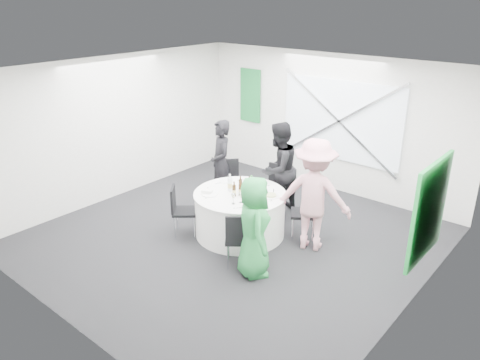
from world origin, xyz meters
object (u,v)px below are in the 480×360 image
Objects in this scene: banquet_table at (240,214)px; chair_front_left at (180,207)px; clear_water_bottle at (230,184)px; person_man_back at (278,169)px; person_woman_green at (254,227)px; chair_back_left at (229,180)px; chair_back_right at (308,209)px; green_water_bottle at (251,186)px; chair_back at (274,186)px; person_man_back_left at (221,163)px; chair_front_right at (239,236)px; person_woman_pink at (314,195)px.

chair_front_left is (-0.77, -0.66, 0.13)m from banquet_table.
person_man_back is at bearing 79.64° from clear_water_bottle.
person_man_back is 1.15× the size of person_woman_green.
chair_back_left is 1.02× the size of chair_back_right.
chair_front_left is at bearing -131.99° from clear_water_bottle.
green_water_bottle is at bearing 46.50° from banquet_table.
person_woman_green is (0.98, -1.85, 0.21)m from chair_back.
person_woman_green reaches higher than clear_water_bottle.
chair_back is at bearing -146.35° from chair_back_right.
green_water_bottle is at bearing -89.05° from chair_front_left.
chair_back is at bearing 52.25° from person_man_back_left.
chair_back_left is at bearing 131.71° from clear_water_bottle.
banquet_table is at bearing -90.00° from chair_front_left.
chair_back_left is 2.97× the size of green_water_bottle.
chair_front_left is (-1.73, -1.30, -0.02)m from chair_back_right.
person_woman_green is (0.27, 0.01, 0.24)m from chair_front_right.
chair_back_left is 0.50× the size of person_woman_pink.
person_man_back reaches higher than banquet_table.
chair_back is 3.04× the size of green_water_bottle.
person_woman_pink is (0.22, -0.22, 0.39)m from chair_back_right.
chair_front_right is at bearing -136.54° from chair_front_left.
chair_back is 1.08m from chair_back_right.
person_man_back is (0.05, 0.04, 0.33)m from chair_back.
chair_back_left reaches higher than chair_back_right.
person_man_back_left reaches higher than chair_back.
banquet_table is at bearing -90.00° from chair_back.
chair_back_left is at bearing -127.41° from chair_back_right.
person_man_back_left is at bearing -125.77° from chair_back_right.
chair_front_left is 0.93m from clear_water_bottle.
chair_back_left is 1.05× the size of chair_front_left.
person_man_back_left reaches higher than person_woman_green.
person_man_back_left reaches higher than chair_front_left.
chair_back_right is 1.01× the size of chair_front_right.
green_water_bottle is at bearing 7.82° from person_man_back.
chair_back is at bearing -53.15° from person_man_back.
clear_water_bottle is at bearing -98.21° from chair_back_left.
person_man_back is 5.69× the size of green_water_bottle.
chair_back_right is 2.16m from chair_front_left.
chair_back is at bearing -63.47° from chair_front_left.
chair_front_right is 0.53× the size of person_man_back_left.
green_water_bottle is at bearing -81.57° from chair_back.
person_woman_pink reaches higher than chair_front_right.
person_woman_pink is (2.24, -0.29, 0.07)m from person_man_back_left.
person_woman_pink is at bearing 26.16° from person_man_back_left.
chair_front_right is at bearing -45.27° from chair_back_right.
banquet_table is 1.20m from person_man_back.
clear_water_bottle reaches higher than chair_back.
person_man_back_left reaches higher than banquet_table.
green_water_bottle is 1.04× the size of clear_water_bottle.
person_man_back reaches higher than green_water_bottle.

